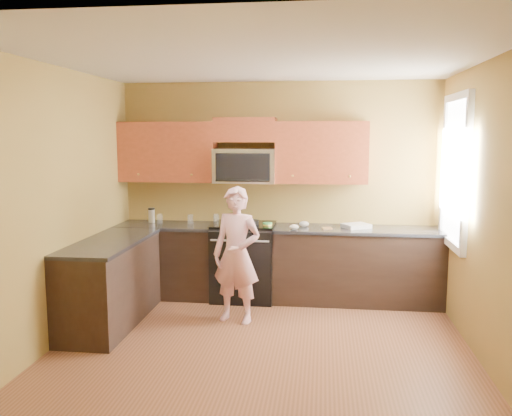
% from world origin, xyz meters
% --- Properties ---
extents(floor, '(4.00, 4.00, 0.00)m').
position_xyz_m(floor, '(0.00, 0.00, 0.00)').
color(floor, brown).
rests_on(floor, ground).
extents(ceiling, '(4.00, 4.00, 0.00)m').
position_xyz_m(ceiling, '(0.00, 0.00, 2.70)').
color(ceiling, white).
rests_on(ceiling, ground).
extents(wall_back, '(4.00, 0.00, 4.00)m').
position_xyz_m(wall_back, '(0.00, 2.00, 1.35)').
color(wall_back, olive).
rests_on(wall_back, ground).
extents(wall_front, '(4.00, 0.00, 4.00)m').
position_xyz_m(wall_front, '(0.00, -2.00, 1.35)').
color(wall_front, olive).
rests_on(wall_front, ground).
extents(wall_left, '(0.00, 4.00, 4.00)m').
position_xyz_m(wall_left, '(-2.00, 0.00, 1.35)').
color(wall_left, olive).
rests_on(wall_left, ground).
extents(wall_right, '(0.00, 4.00, 4.00)m').
position_xyz_m(wall_right, '(2.00, 0.00, 1.35)').
color(wall_right, olive).
rests_on(wall_right, ground).
extents(cabinet_back_run, '(4.00, 0.60, 0.88)m').
position_xyz_m(cabinet_back_run, '(0.00, 1.70, 0.44)').
color(cabinet_back_run, black).
rests_on(cabinet_back_run, floor).
extents(cabinet_left_run, '(0.60, 1.60, 0.88)m').
position_xyz_m(cabinet_left_run, '(-1.70, 0.60, 0.44)').
color(cabinet_left_run, black).
rests_on(cabinet_left_run, floor).
extents(countertop_back, '(4.00, 0.62, 0.04)m').
position_xyz_m(countertop_back, '(0.00, 1.69, 0.90)').
color(countertop_back, black).
rests_on(countertop_back, cabinet_back_run).
extents(countertop_left, '(0.62, 1.60, 0.04)m').
position_xyz_m(countertop_left, '(-1.69, 0.60, 0.90)').
color(countertop_left, black).
rests_on(countertop_left, cabinet_left_run).
extents(stove, '(0.76, 0.65, 0.95)m').
position_xyz_m(stove, '(-0.40, 1.68, 0.47)').
color(stove, black).
rests_on(stove, floor).
extents(microwave, '(0.76, 0.40, 0.42)m').
position_xyz_m(microwave, '(-0.40, 1.80, 1.45)').
color(microwave, silver).
rests_on(microwave, wall_back).
extents(upper_cab_left, '(1.22, 0.33, 0.75)m').
position_xyz_m(upper_cab_left, '(-1.39, 1.83, 1.45)').
color(upper_cab_left, brown).
rests_on(upper_cab_left, wall_back).
extents(upper_cab_right, '(1.12, 0.33, 0.75)m').
position_xyz_m(upper_cab_right, '(0.54, 1.83, 1.45)').
color(upper_cab_right, brown).
rests_on(upper_cab_right, wall_back).
extents(upper_cab_over_mw, '(0.76, 0.33, 0.30)m').
position_xyz_m(upper_cab_over_mw, '(-0.40, 1.83, 2.10)').
color(upper_cab_over_mw, brown).
rests_on(upper_cab_over_mw, wall_back).
extents(window, '(0.06, 1.06, 1.66)m').
position_xyz_m(window, '(1.98, 1.20, 1.65)').
color(window, white).
rests_on(window, wall_right).
extents(woman, '(0.62, 0.49, 1.49)m').
position_xyz_m(woman, '(-0.36, 0.84, 0.74)').
color(woman, pink).
rests_on(woman, floor).
extents(frying_pan, '(0.27, 0.44, 0.06)m').
position_xyz_m(frying_pan, '(-0.33, 1.63, 0.95)').
color(frying_pan, black).
rests_on(frying_pan, stove).
extents(butter_tub, '(0.13, 0.13, 0.08)m').
position_xyz_m(butter_tub, '(-0.10, 1.59, 0.92)').
color(butter_tub, yellow).
rests_on(butter_tub, countertop_back).
extents(toast_slice, '(0.13, 0.13, 0.01)m').
position_xyz_m(toast_slice, '(0.62, 1.61, 0.93)').
color(toast_slice, '#B27F47').
rests_on(toast_slice, countertop_back).
extents(napkin_a, '(0.14, 0.14, 0.06)m').
position_xyz_m(napkin_a, '(0.23, 1.51, 0.95)').
color(napkin_a, silver).
rests_on(napkin_a, countertop_back).
extents(napkin_b, '(0.15, 0.16, 0.07)m').
position_xyz_m(napkin_b, '(0.34, 1.74, 0.95)').
color(napkin_b, silver).
rests_on(napkin_b, countertop_back).
extents(dish_towel, '(0.38, 0.36, 0.05)m').
position_xyz_m(dish_towel, '(0.97, 1.71, 0.95)').
color(dish_towel, white).
rests_on(dish_towel, countertop_back).
extents(travel_mug, '(0.11, 0.11, 0.19)m').
position_xyz_m(travel_mug, '(-1.62, 1.81, 0.92)').
color(travel_mug, silver).
rests_on(travel_mug, countertop_back).
extents(glass_a, '(0.07, 0.07, 0.12)m').
position_xyz_m(glass_a, '(-1.49, 1.74, 0.98)').
color(glass_a, silver).
rests_on(glass_a, countertop_back).
extents(glass_b, '(0.09, 0.09, 0.12)m').
position_xyz_m(glass_b, '(-1.09, 1.74, 0.98)').
color(glass_b, silver).
rests_on(glass_b, countertop_back).
extents(glass_c, '(0.08, 0.08, 0.12)m').
position_xyz_m(glass_c, '(-0.78, 1.83, 0.98)').
color(glass_c, silver).
rests_on(glass_c, countertop_back).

